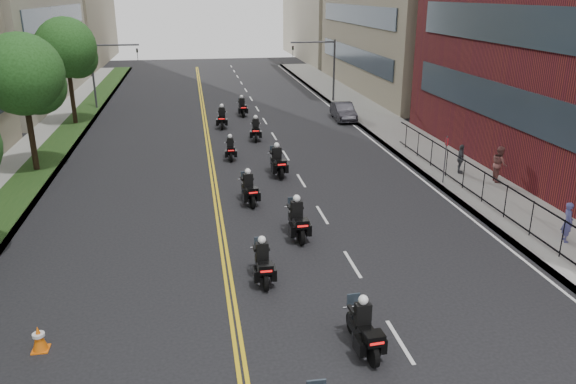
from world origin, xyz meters
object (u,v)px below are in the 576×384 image
object	(u,v)px
motorcycle_3	(297,221)
motorcycle_1	(364,330)
parked_sedan	(343,111)
motorcycle_2	(263,264)
pedestrian_b	(499,164)
motorcycle_4	(249,190)
pedestrian_c	(461,159)
pedestrian_a	(568,222)
motorcycle_8	(222,118)
traffic_cone	(39,338)
motorcycle_5	(277,163)
motorcycle_9	(242,108)
motorcycle_6	(230,149)
motorcycle_7	(256,130)

from	to	relation	value
motorcycle_3	motorcycle_1	bearing A→B (deg)	-88.89
parked_sedan	motorcycle_1	bearing A→B (deg)	-101.37
motorcycle_2	pedestrian_b	size ratio (longest dim) A/B	1.18
motorcycle_4	pedestrian_c	bearing A→B (deg)	4.01
motorcycle_4	pedestrian_a	world-z (taller)	pedestrian_a
motorcycle_8	traffic_cone	xyz separation A→B (m)	(-6.78, -26.95, -0.32)
motorcycle_1	pedestrian_a	distance (m)	11.46
motorcycle_8	pedestrian_b	world-z (taller)	pedestrian_b
motorcycle_1	pedestrian_a	size ratio (longest dim) A/B	1.39
motorcycle_2	pedestrian_a	xyz separation A→B (m)	(12.34, 0.92, 0.32)
pedestrian_a	pedestrian_b	size ratio (longest dim) A/B	0.87
motorcycle_8	motorcycle_4	bearing A→B (deg)	-83.69
motorcycle_5	parked_sedan	xyz separation A→B (m)	(7.31, 13.24, -0.05)
motorcycle_9	motorcycle_6	bearing A→B (deg)	-100.98
motorcycle_1	motorcycle_4	xyz separation A→B (m)	(-1.94, 12.30, 0.00)
motorcycle_7	motorcycle_8	distance (m)	4.57
pedestrian_b	motorcycle_8	bearing A→B (deg)	52.49
motorcycle_5	pedestrian_b	xyz separation A→B (m)	(11.25, -3.41, 0.37)
pedestrian_a	pedestrian_c	world-z (taller)	pedestrian_a
motorcycle_1	parked_sedan	bearing A→B (deg)	71.43
motorcycle_2	motorcycle_3	size ratio (longest dim) A/B	0.91
pedestrian_a	pedestrian_b	xyz separation A→B (m)	(1.25, 7.48, 0.12)
traffic_cone	pedestrian_b	bearing A→B (deg)	29.22
motorcycle_2	motorcycle_7	distance (m)	20.00
motorcycle_4	motorcycle_8	size ratio (longest dim) A/B	0.96
motorcycle_1	pedestrian_c	xyz separation A→B (m)	(9.97, 14.59, 0.29)
motorcycle_6	motorcycle_8	size ratio (longest dim) A/B	0.86
motorcycle_8	motorcycle_9	distance (m)	4.48
motorcycle_5	motorcycle_7	size ratio (longest dim) A/B	1.08
motorcycle_5	pedestrian_c	size ratio (longest dim) A/B	1.54
motorcycle_2	pedestrian_b	xyz separation A→B (m)	(13.59, 8.40, 0.45)
motorcycle_6	pedestrian_b	bearing A→B (deg)	-26.10
motorcycle_5	pedestrian_b	size ratio (longest dim) A/B	1.31
motorcycle_2	motorcycle_8	xyz separation A→B (m)	(0.02, 23.97, 0.05)
motorcycle_4	motorcycle_5	xyz separation A→B (m)	(2.01, 4.06, 0.05)
motorcycle_6	parked_sedan	world-z (taller)	motorcycle_6
traffic_cone	motorcycle_6	bearing A→B (deg)	69.86
pedestrian_a	pedestrian_c	bearing A→B (deg)	14.73
motorcycle_1	traffic_cone	bearing A→B (deg)	165.59
motorcycle_8	pedestrian_b	size ratio (longest dim) A/B	1.27
motorcycle_7	motorcycle_8	xyz separation A→B (m)	(-2.05, 4.08, 0.03)
motorcycle_1	motorcycle_9	bearing A→B (deg)	86.08
motorcycle_5	motorcycle_4	bearing A→B (deg)	-120.85
motorcycle_6	pedestrian_a	xyz separation A→B (m)	(12.32, -14.57, 0.37)
pedestrian_a	motorcycle_7	bearing A→B (deg)	42.50
motorcycle_3	motorcycle_7	size ratio (longest dim) A/B	1.06
motorcycle_1	motorcycle_6	bearing A→B (deg)	91.84
motorcycle_5	traffic_cone	bearing A→B (deg)	-126.07
motorcycle_2	motorcycle_7	bearing A→B (deg)	83.78
motorcycle_5	motorcycle_8	size ratio (longest dim) A/B	1.03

